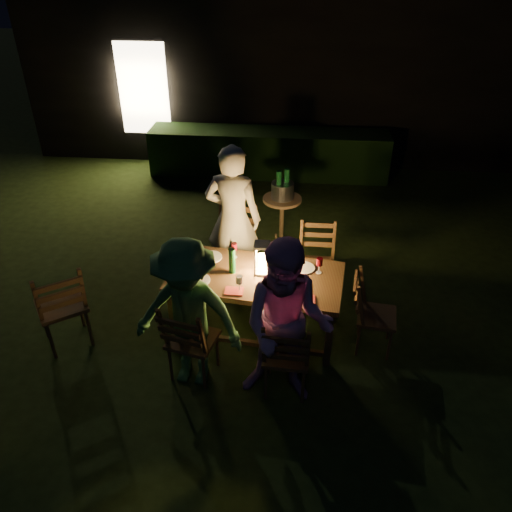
# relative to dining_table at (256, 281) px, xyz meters

# --- Properties ---
(garden_envelope) EXTENTS (40.00, 40.00, 3.20)m
(garden_envelope) POSITION_rel_dining_table_xyz_m (0.30, 6.71, 0.92)
(garden_envelope) COLOR black
(garden_envelope) RESTS_ON ground
(dining_table) EXTENTS (1.85, 1.08, 0.73)m
(dining_table) POSITION_rel_dining_table_xyz_m (0.00, 0.00, 0.00)
(dining_table) COLOR #482918
(dining_table) RESTS_ON ground
(chair_near_left) EXTENTS (0.52, 0.54, 0.95)m
(chair_near_left) POSITION_rel_dining_table_xyz_m (-0.54, -0.71, -0.37)
(chair_near_left) COLOR #482918
(chair_near_left) RESTS_ON ground
(chair_near_right) EXTENTS (0.44, 0.47, 0.94)m
(chair_near_right) POSITION_rel_dining_table_xyz_m (0.36, -0.82, -0.38)
(chair_near_right) COLOR #482918
(chair_near_right) RESTS_ON ground
(chair_far_left) EXTENTS (0.55, 0.57, 1.05)m
(chair_far_left) POSITION_rel_dining_table_xyz_m (-0.35, 0.82, -0.34)
(chair_far_left) COLOR #482918
(chair_far_left) RESTS_ON ground
(chair_far_right) EXTENTS (0.42, 0.45, 0.94)m
(chair_far_right) POSITION_rel_dining_table_xyz_m (0.64, 0.70, -0.37)
(chair_far_right) COLOR #482918
(chair_far_right) RESTS_ON ground
(chair_end) EXTENTS (0.48, 0.45, 0.90)m
(chair_end) POSITION_rel_dining_table_xyz_m (1.22, -0.15, -0.39)
(chair_end) COLOR #482918
(chair_end) RESTS_ON ground
(chair_spare) EXTENTS (0.67, 0.68, 1.04)m
(chair_spare) POSITION_rel_dining_table_xyz_m (-1.95, -0.39, -0.34)
(chair_spare) COLOR #482918
(chair_spare) RESTS_ON ground
(person_house_side) EXTENTS (0.70, 0.50, 1.79)m
(person_house_side) POSITION_rel_dining_table_xyz_m (-0.35, 0.87, 0.24)
(person_house_side) COLOR beige
(person_house_side) RESTS_ON ground
(person_opp_right) EXTENTS (0.87, 0.72, 1.65)m
(person_opp_right) POSITION_rel_dining_table_xyz_m (0.35, -0.87, 0.17)
(person_opp_right) COLOR #C688C0
(person_opp_right) RESTS_ON ground
(person_opp_left) EXTENTS (1.07, 0.69, 1.55)m
(person_opp_left) POSITION_rel_dining_table_xyz_m (-0.54, -0.76, 0.12)
(person_opp_left) COLOR #3A753A
(person_opp_left) RESTS_ON ground
(lantern) EXTENTS (0.16, 0.16, 0.35)m
(lantern) POSITION_rel_dining_table_xyz_m (0.06, 0.04, 0.23)
(lantern) COLOR white
(lantern) RESTS_ON dining_table
(plate_far_left) EXTENTS (0.25, 0.25, 0.01)m
(plate_far_left) POSITION_rel_dining_table_xyz_m (-0.52, 0.28, 0.08)
(plate_far_left) COLOR white
(plate_far_left) RESTS_ON dining_table
(plate_near_left) EXTENTS (0.25, 0.25, 0.01)m
(plate_near_left) POSITION_rel_dining_table_xyz_m (-0.57, -0.15, 0.08)
(plate_near_left) COLOR white
(plate_near_left) RESTS_ON dining_table
(plate_far_right) EXTENTS (0.25, 0.25, 0.01)m
(plate_far_right) POSITION_rel_dining_table_xyz_m (0.47, 0.16, 0.08)
(plate_far_right) COLOR white
(plate_far_right) RESTS_ON dining_table
(plate_near_right) EXTENTS (0.25, 0.25, 0.01)m
(plate_near_right) POSITION_rel_dining_table_xyz_m (0.42, -0.27, 0.08)
(plate_near_right) COLOR white
(plate_near_right) RESTS_ON dining_table
(wineglass_a) EXTENTS (0.06, 0.06, 0.18)m
(wineglass_a) POSITION_rel_dining_table_xyz_m (-0.26, 0.31, 0.16)
(wineglass_a) COLOR #59070F
(wineglass_a) RESTS_ON dining_table
(wineglass_b) EXTENTS (0.06, 0.06, 0.18)m
(wineglass_b) POSITION_rel_dining_table_xyz_m (-0.73, -0.03, 0.16)
(wineglass_b) COLOR #59070F
(wineglass_b) RESTS_ON dining_table
(wineglass_c) EXTENTS (0.06, 0.06, 0.18)m
(wineglass_c) POSITION_rel_dining_table_xyz_m (0.26, -0.31, 0.16)
(wineglass_c) COLOR #59070F
(wineglass_c) RESTS_ON dining_table
(wineglass_d) EXTENTS (0.06, 0.06, 0.18)m
(wineglass_d) POSITION_rel_dining_table_xyz_m (0.64, 0.10, 0.16)
(wineglass_d) COLOR #59070F
(wineglass_d) RESTS_ON dining_table
(wineglass_e) EXTENTS (0.06, 0.06, 0.18)m
(wineglass_e) POSITION_rel_dining_table_xyz_m (-0.14, -0.29, 0.16)
(wineglass_e) COLOR silver
(wineglass_e) RESTS_ON dining_table
(bottle_table) EXTENTS (0.07, 0.07, 0.28)m
(bottle_table) POSITION_rel_dining_table_xyz_m (-0.25, 0.03, 0.21)
(bottle_table) COLOR #0F471E
(bottle_table) RESTS_ON dining_table
(napkin_left) EXTENTS (0.18, 0.14, 0.01)m
(napkin_left) POSITION_rel_dining_table_xyz_m (-0.19, -0.30, 0.08)
(napkin_left) COLOR red
(napkin_left) RESTS_ON dining_table
(napkin_right) EXTENTS (0.18, 0.14, 0.01)m
(napkin_right) POSITION_rel_dining_table_xyz_m (0.51, -0.36, 0.08)
(napkin_right) COLOR red
(napkin_right) RESTS_ON dining_table
(phone) EXTENTS (0.14, 0.07, 0.01)m
(phone) POSITION_rel_dining_table_xyz_m (-0.65, -0.22, 0.08)
(phone) COLOR black
(phone) RESTS_ON dining_table
(side_table) EXTENTS (0.52, 0.52, 0.70)m
(side_table) POSITION_rel_dining_table_xyz_m (0.17, 1.88, -0.04)
(side_table) COLOR olive
(side_table) RESTS_ON ground
(ice_bucket) EXTENTS (0.30, 0.30, 0.22)m
(ice_bucket) POSITION_rel_dining_table_xyz_m (0.17, 1.88, 0.15)
(ice_bucket) COLOR #A5A8AD
(ice_bucket) RESTS_ON side_table
(bottle_bucket_a) EXTENTS (0.07, 0.07, 0.32)m
(bottle_bucket_a) POSITION_rel_dining_table_xyz_m (0.12, 1.84, 0.20)
(bottle_bucket_a) COLOR #0F471E
(bottle_bucket_a) RESTS_ON side_table
(bottle_bucket_b) EXTENTS (0.07, 0.07, 0.32)m
(bottle_bucket_b) POSITION_rel_dining_table_xyz_m (0.22, 1.92, 0.20)
(bottle_bucket_b) COLOR #0F471E
(bottle_bucket_b) RESTS_ON side_table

